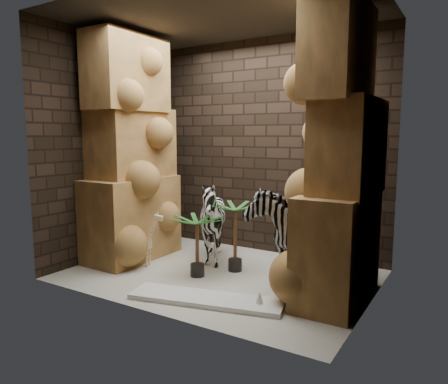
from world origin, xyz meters
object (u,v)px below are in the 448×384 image
Objects in this scene: zebra_right at (289,223)px; giraffe_toy at (141,238)px; surfboard at (206,299)px; zebra_left at (212,226)px; palm_front at (235,237)px; palm_back at (197,246)px.

zebra_right is 1.90m from giraffe_toy.
zebra_right is 1.32m from surfboard.
zebra_left is (-1.08, 0.04, -0.17)m from zebra_right.
zebra_right reaches higher than palm_front.
giraffe_toy is 0.46× the size of surfboard.
palm_front is 0.55× the size of surfboard.
zebra_left is at bearing 173.03° from zebra_right.
palm_front is 1.09m from surfboard.
palm_front is (1.14, 0.44, 0.07)m from giraffe_toy.
giraffe_toy is at bearing -177.90° from palm_back.
surfboard is at bearing -46.81° from zebra_left.
giraffe_toy is at bearing -159.12° from palm_front.
surfboard is at bearing -76.90° from palm_front.
giraffe_toy is 0.86m from palm_back.
surfboard is (1.37, -0.55, -0.34)m from giraffe_toy.
giraffe_toy is 1.22m from palm_front.
zebra_left reaches higher than giraffe_toy.
zebra_left is 1.51× the size of giraffe_toy.
palm_front is at bearing -177.99° from zebra_right.
palm_front is at bearing -3.06° from zebra_left.
palm_back is at bearing -125.28° from palm_front.
zebra_right is at bearing 6.96° from palm_front.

